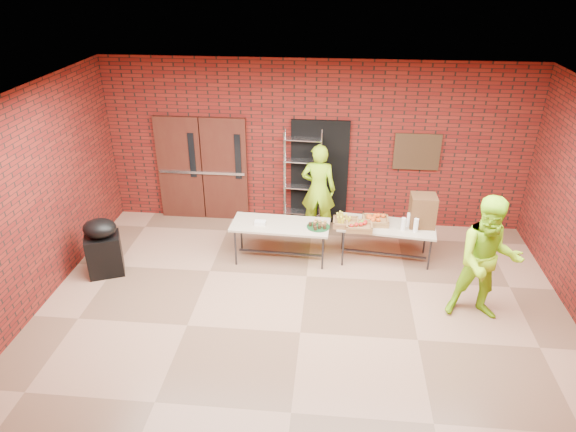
% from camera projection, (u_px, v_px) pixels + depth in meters
% --- Properties ---
extents(room, '(8.08, 7.08, 3.28)m').
position_uv_depth(room, '(302.00, 235.00, 6.60)').
color(room, brown).
rests_on(room, ground).
extents(double_doors, '(1.78, 0.12, 2.10)m').
position_uv_depth(double_doors, '(203.00, 169.00, 10.08)').
color(double_doors, '#411D12').
rests_on(double_doors, room).
extents(dark_doorway, '(1.10, 0.06, 2.10)m').
position_uv_depth(dark_doorway, '(319.00, 173.00, 9.91)').
color(dark_doorway, black).
rests_on(dark_doorway, room).
extents(bronze_plaque, '(0.85, 0.04, 0.70)m').
position_uv_depth(bronze_plaque, '(417.00, 152.00, 9.52)').
color(bronze_plaque, '#3E2918').
rests_on(bronze_plaque, room).
extents(wire_rack, '(0.72, 0.28, 1.93)m').
position_uv_depth(wire_rack, '(303.00, 179.00, 9.85)').
color(wire_rack, '#B0B1B7').
rests_on(wire_rack, room).
extents(table_left, '(1.71, 0.78, 0.69)m').
position_uv_depth(table_left, '(280.00, 227.00, 8.83)').
color(table_left, '#BAAA8E').
rests_on(table_left, room).
extents(table_right, '(1.71, 0.87, 0.68)m').
position_uv_depth(table_right, '(386.00, 228.00, 8.82)').
color(table_right, '#BAAA8E').
rests_on(table_right, room).
extents(basket_bananas, '(0.43, 0.34, 0.13)m').
position_uv_depth(basket_bananas, '(346.00, 222.00, 8.76)').
color(basket_bananas, olive).
rests_on(basket_bananas, table_right).
extents(basket_oranges, '(0.44, 0.34, 0.14)m').
position_uv_depth(basket_oranges, '(376.00, 220.00, 8.83)').
color(basket_oranges, olive).
rests_on(basket_oranges, table_right).
extents(basket_apples, '(0.44, 0.34, 0.14)m').
position_uv_depth(basket_apples, '(359.00, 226.00, 8.64)').
color(basket_apples, olive).
rests_on(basket_apples, table_right).
extents(muffin_tray, '(0.39, 0.39, 0.10)m').
position_uv_depth(muffin_tray, '(318.00, 225.00, 8.68)').
color(muffin_tray, '#124620').
rests_on(muffin_tray, table_left).
extents(napkin_box, '(0.19, 0.13, 0.06)m').
position_uv_depth(napkin_box, '(260.00, 223.00, 8.78)').
color(napkin_box, white).
rests_on(napkin_box, table_left).
extents(coffee_dispenser, '(0.42, 0.38, 0.56)m').
position_uv_depth(coffee_dispenser, '(423.00, 211.00, 8.67)').
color(coffee_dispenser, '#55391D').
rests_on(coffee_dispenser, table_right).
extents(cup_stack_front, '(0.07, 0.07, 0.22)m').
position_uv_depth(cup_stack_front, '(403.00, 224.00, 8.59)').
color(cup_stack_front, white).
rests_on(cup_stack_front, table_right).
extents(cup_stack_mid, '(0.08, 0.08, 0.24)m').
position_uv_depth(cup_stack_mid, '(416.00, 225.00, 8.54)').
color(cup_stack_mid, white).
rests_on(cup_stack_mid, table_right).
extents(cup_stack_back, '(0.08, 0.08, 0.25)m').
position_uv_depth(cup_stack_back, '(409.00, 220.00, 8.70)').
color(cup_stack_back, white).
rests_on(cup_stack_back, table_right).
extents(covered_grill, '(0.68, 0.64, 1.00)m').
position_uv_depth(covered_grill, '(103.00, 247.00, 8.49)').
color(covered_grill, black).
rests_on(covered_grill, room).
extents(volunteer_woman, '(0.68, 0.48, 1.78)m').
position_uv_depth(volunteer_woman, '(318.00, 189.00, 9.61)').
color(volunteer_woman, '#A1EB1A').
rests_on(volunteer_woman, room).
extents(volunteer_man, '(0.98, 0.78, 1.93)m').
position_uv_depth(volunteer_man, '(488.00, 260.00, 7.25)').
color(volunteer_man, '#A1EB1A').
rests_on(volunteer_man, room).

